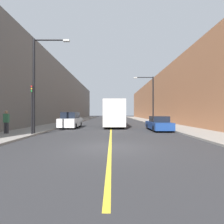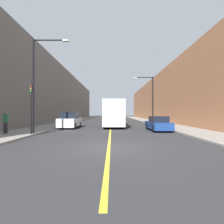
{
  "view_description": "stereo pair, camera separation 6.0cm",
  "coord_description": "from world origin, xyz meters",
  "px_view_note": "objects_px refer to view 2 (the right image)",
  "views": [
    {
      "loc": [
        0.1,
        -9.13,
        1.81
      ],
      "look_at": [
        0.11,
        10.44,
        1.89
      ],
      "focal_mm": 28.0,
      "sensor_mm": 36.0,
      "label": 1
    },
    {
      "loc": [
        0.16,
        -9.13,
        1.81
      ],
      "look_at": [
        0.11,
        10.44,
        1.89
      ],
      "focal_mm": 28.0,
      "sensor_mm": 36.0,
      "label": 2
    }
  ],
  "objects_px": {
    "car_right_near": "(159,124)",
    "pedestrian": "(6,122)",
    "parked_suv_left": "(71,121)",
    "traffic_light": "(32,107)",
    "street_lamp_left": "(37,79)",
    "street_lamp_right": "(151,96)",
    "bus": "(114,113)"
  },
  "relations": [
    {
      "from": "street_lamp_right",
      "to": "pedestrian",
      "type": "xyz_separation_m",
      "value": [
        -14.37,
        -11.9,
        -3.14
      ]
    },
    {
      "from": "bus",
      "to": "traffic_light",
      "type": "xyz_separation_m",
      "value": [
        -6.49,
        -10.02,
        0.46
      ]
    },
    {
      "from": "bus",
      "to": "street_lamp_left",
      "type": "distance_m",
      "value": 11.73
    },
    {
      "from": "bus",
      "to": "street_lamp_left",
      "type": "xyz_separation_m",
      "value": [
        -6.32,
        -9.48,
        2.8
      ]
    },
    {
      "from": "traffic_light",
      "to": "street_lamp_right",
      "type": "bearing_deg",
      "value": 45.72
    },
    {
      "from": "bus",
      "to": "street_lamp_right",
      "type": "xyz_separation_m",
      "value": [
        5.58,
        2.36,
        2.47
      ]
    },
    {
      "from": "street_lamp_right",
      "to": "pedestrian",
      "type": "height_order",
      "value": "street_lamp_right"
    },
    {
      "from": "car_right_near",
      "to": "traffic_light",
      "type": "distance_m",
      "value": 11.78
    },
    {
      "from": "parked_suv_left",
      "to": "street_lamp_right",
      "type": "distance_m",
      "value": 12.4
    },
    {
      "from": "car_right_near",
      "to": "pedestrian",
      "type": "height_order",
      "value": "pedestrian"
    },
    {
      "from": "traffic_light",
      "to": "pedestrian",
      "type": "xyz_separation_m",
      "value": [
        -2.29,
        0.48,
        -1.13
      ]
    },
    {
      "from": "parked_suv_left",
      "to": "pedestrian",
      "type": "distance_m",
      "value": 7.65
    },
    {
      "from": "parked_suv_left",
      "to": "traffic_light",
      "type": "xyz_separation_m",
      "value": [
        -1.32,
        -7.22,
        1.35
      ]
    },
    {
      "from": "bus",
      "to": "street_lamp_right",
      "type": "bearing_deg",
      "value": 22.93
    },
    {
      "from": "traffic_light",
      "to": "pedestrian",
      "type": "bearing_deg",
      "value": 168.08
    },
    {
      "from": "parked_suv_left",
      "to": "pedestrian",
      "type": "relative_size",
      "value": 2.71
    },
    {
      "from": "car_right_near",
      "to": "pedestrian",
      "type": "distance_m",
      "value": 13.72
    },
    {
      "from": "parked_suv_left",
      "to": "street_lamp_right",
      "type": "height_order",
      "value": "street_lamp_right"
    },
    {
      "from": "street_lamp_left",
      "to": "pedestrian",
      "type": "height_order",
      "value": "street_lamp_left"
    },
    {
      "from": "parked_suv_left",
      "to": "street_lamp_left",
      "type": "bearing_deg",
      "value": -99.72
    },
    {
      "from": "street_lamp_left",
      "to": "street_lamp_right",
      "type": "height_order",
      "value": "street_lamp_left"
    },
    {
      "from": "parked_suv_left",
      "to": "traffic_light",
      "type": "relative_size",
      "value": 1.31
    },
    {
      "from": "parked_suv_left",
      "to": "traffic_light",
      "type": "bearing_deg",
      "value": -100.36
    },
    {
      "from": "car_right_near",
      "to": "street_lamp_right",
      "type": "height_order",
      "value": "street_lamp_right"
    },
    {
      "from": "parked_suv_left",
      "to": "street_lamp_right",
      "type": "relative_size",
      "value": 0.71
    },
    {
      "from": "parked_suv_left",
      "to": "car_right_near",
      "type": "distance_m",
      "value": 10.15
    },
    {
      "from": "parked_suv_left",
      "to": "traffic_light",
      "type": "distance_m",
      "value": 7.46
    },
    {
      "from": "car_right_near",
      "to": "street_lamp_left",
      "type": "height_order",
      "value": "street_lamp_left"
    },
    {
      "from": "pedestrian",
      "to": "traffic_light",
      "type": "bearing_deg",
      "value": -11.92
    },
    {
      "from": "traffic_light",
      "to": "parked_suv_left",
      "type": "bearing_deg",
      "value": 79.64
    },
    {
      "from": "parked_suv_left",
      "to": "pedestrian",
      "type": "xyz_separation_m",
      "value": [
        -3.61,
        -6.74,
        0.22
      ]
    },
    {
      "from": "street_lamp_left",
      "to": "street_lamp_right",
      "type": "xyz_separation_m",
      "value": [
        11.9,
        11.84,
        -0.33
      ]
    }
  ]
}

